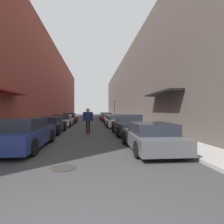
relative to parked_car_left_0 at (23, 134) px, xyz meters
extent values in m
plane|color=#38383A|center=(2.70, 16.44, -0.66)|extent=(124.19, 124.19, 0.00)
cube|color=#A3A099|center=(-2.01, 22.09, -0.60)|extent=(1.80, 56.45, 0.12)
cube|color=#A3A099|center=(7.42, 22.09, -0.60)|extent=(1.80, 56.45, 0.12)
cube|color=brown|center=(-4.91, 22.09, 5.45)|extent=(4.00, 56.45, 12.22)
cube|color=maroon|center=(-2.51, 3.74, 2.24)|extent=(1.00, 4.80, 0.12)
cube|color=#564C47|center=(10.32, 22.09, 4.69)|extent=(4.00, 56.45, 10.70)
cube|color=black|center=(7.92, 3.74, 2.24)|extent=(1.00, 4.80, 0.12)
cube|color=navy|center=(0.00, 0.06, -0.14)|extent=(1.89, 4.60, 0.67)
cube|color=#232833|center=(0.00, -0.17, 0.45)|extent=(1.65, 2.40, 0.51)
cylinder|color=black|center=(-0.91, 1.48, -0.33)|extent=(0.18, 0.66, 0.66)
cylinder|color=black|center=(0.91, 1.48, -0.33)|extent=(0.18, 0.66, 0.66)
cylinder|color=black|center=(0.91, -1.37, -0.33)|extent=(0.18, 0.66, 0.66)
cube|color=black|center=(-0.14, 5.34, -0.19)|extent=(1.87, 4.59, 0.55)
cube|color=#232833|center=(-0.14, 5.11, 0.33)|extent=(1.63, 2.39, 0.49)
cylinder|color=black|center=(-1.04, 6.76, -0.31)|extent=(0.18, 0.69, 0.69)
cylinder|color=black|center=(0.76, 6.76, -0.31)|extent=(0.18, 0.69, 0.69)
cylinder|color=black|center=(-1.04, 3.92, -0.31)|extent=(0.18, 0.69, 0.69)
cylinder|color=black|center=(0.76, 3.92, -0.31)|extent=(0.18, 0.69, 0.69)
cube|color=silver|center=(-0.10, 10.99, -0.18)|extent=(1.90, 4.21, 0.60)
cube|color=#232833|center=(-0.10, 10.78, 0.36)|extent=(1.65, 2.20, 0.47)
cylinder|color=black|center=(-1.01, 12.29, -0.33)|extent=(0.18, 0.66, 0.66)
cylinder|color=black|center=(0.81, 12.29, -0.33)|extent=(0.18, 0.66, 0.66)
cylinder|color=black|center=(-1.01, 9.69, -0.33)|extent=(0.18, 0.66, 0.66)
cylinder|color=black|center=(0.81, 9.69, -0.33)|extent=(0.18, 0.66, 0.66)
cube|color=maroon|center=(-0.07, 16.53, -0.16)|extent=(1.80, 4.02, 0.63)
cube|color=#232833|center=(-0.07, 16.33, 0.42)|extent=(1.57, 2.10, 0.53)
cylinder|color=black|center=(-0.93, 17.77, -0.33)|extent=(0.18, 0.66, 0.66)
cylinder|color=black|center=(0.79, 17.77, -0.33)|extent=(0.18, 0.66, 0.66)
cylinder|color=black|center=(-0.93, 15.30, -0.33)|extent=(0.18, 0.66, 0.66)
cylinder|color=black|center=(0.79, 15.30, -0.33)|extent=(0.18, 0.66, 0.66)
cube|color=#515459|center=(5.53, -0.81, -0.21)|extent=(1.89, 4.15, 0.56)
cube|color=#232833|center=(5.53, -1.01, 0.29)|extent=(1.63, 2.17, 0.44)
cylinder|color=black|center=(4.65, 0.47, -0.35)|extent=(0.18, 0.62, 0.62)
cylinder|color=black|center=(6.41, 0.47, -0.35)|extent=(0.18, 0.62, 0.62)
cylinder|color=black|center=(4.65, -2.08, -0.35)|extent=(0.18, 0.62, 0.62)
cylinder|color=black|center=(6.41, -2.08, -0.35)|extent=(0.18, 0.62, 0.62)
cube|color=#232326|center=(5.49, 3.97, -0.13)|extent=(1.77, 3.99, 0.69)
cube|color=#232833|center=(5.49, 3.77, 0.49)|extent=(1.54, 2.08, 0.54)
cylinder|color=black|center=(4.65, 5.20, -0.33)|extent=(0.18, 0.65, 0.65)
cylinder|color=black|center=(6.33, 5.20, -0.33)|extent=(0.18, 0.65, 0.65)
cylinder|color=black|center=(4.65, 2.74, -0.33)|extent=(0.18, 0.65, 0.65)
cylinder|color=black|center=(6.33, 2.74, -0.33)|extent=(0.18, 0.65, 0.65)
cube|color=silver|center=(5.37, 9.71, -0.19)|extent=(1.89, 4.50, 0.60)
cube|color=#232833|center=(5.37, 9.49, 0.31)|extent=(1.64, 2.35, 0.41)
cylinder|color=black|center=(4.47, 11.10, -0.35)|extent=(0.18, 0.61, 0.61)
cylinder|color=black|center=(6.27, 11.10, -0.35)|extent=(0.18, 0.61, 0.61)
cylinder|color=black|center=(4.47, 8.32, -0.35)|extent=(0.18, 0.61, 0.61)
cylinder|color=black|center=(6.27, 8.32, -0.35)|extent=(0.18, 0.61, 0.61)
cube|color=#B7B7BC|center=(5.46, 15.32, -0.18)|extent=(1.91, 4.66, 0.59)
cube|color=#232833|center=(5.46, 15.09, 0.32)|extent=(1.64, 2.44, 0.41)
cylinder|color=black|center=(4.58, 16.75, -0.32)|extent=(0.18, 0.66, 0.66)
cylinder|color=black|center=(6.35, 16.75, -0.32)|extent=(0.18, 0.66, 0.66)
cylinder|color=black|center=(4.58, 13.89, -0.32)|extent=(0.18, 0.66, 0.66)
cylinder|color=black|center=(6.35, 13.89, -0.32)|extent=(0.18, 0.66, 0.66)
cube|color=maroon|center=(5.36, 21.15, -0.17)|extent=(1.91, 4.58, 0.62)
cube|color=#232833|center=(5.36, 20.92, 0.40)|extent=(1.66, 2.39, 0.52)
cylinder|color=black|center=(4.45, 22.56, -0.34)|extent=(0.18, 0.63, 0.63)
cylinder|color=black|center=(6.27, 22.56, -0.34)|extent=(0.18, 0.63, 0.63)
cylinder|color=black|center=(4.45, 19.73, -0.34)|extent=(0.18, 0.63, 0.63)
cylinder|color=black|center=(6.27, 19.73, -0.34)|extent=(0.18, 0.63, 0.63)
cube|color=#B7B7BC|center=(5.44, 26.85, -0.15)|extent=(2.07, 4.67, 0.68)
cube|color=#232833|center=(5.44, 26.62, 0.43)|extent=(1.78, 2.45, 0.48)
cylinder|color=black|center=(4.49, 28.28, -0.35)|extent=(0.18, 0.61, 0.61)
cylinder|color=black|center=(6.40, 28.28, -0.35)|extent=(0.18, 0.61, 0.61)
cylinder|color=black|center=(4.49, 25.42, -0.35)|extent=(0.18, 0.61, 0.61)
cylinder|color=black|center=(6.40, 25.42, -0.35)|extent=(0.18, 0.61, 0.61)
cube|color=#B2231E|center=(2.74, 4.61, -0.59)|extent=(0.20, 0.78, 0.02)
cylinder|color=beige|center=(2.66, 4.86, -0.63)|extent=(0.03, 0.06, 0.06)
cylinder|color=beige|center=(2.81, 4.86, -0.63)|extent=(0.03, 0.06, 0.06)
cylinder|color=beige|center=(2.66, 4.37, -0.63)|extent=(0.03, 0.06, 0.06)
cylinder|color=beige|center=(2.81, 4.37, -0.63)|extent=(0.03, 0.06, 0.06)
cylinder|color=black|center=(2.65, 4.61, -0.16)|extent=(0.13, 0.13, 0.85)
cylinder|color=black|center=(2.83, 4.61, -0.16)|extent=(0.13, 0.13, 0.85)
cube|color=#191E4C|center=(2.74, 4.61, 0.60)|extent=(0.51, 0.23, 0.65)
sphere|color=beige|center=(2.74, 4.61, 1.06)|extent=(0.27, 0.27, 0.27)
cylinder|color=#191E4C|center=(2.43, 4.61, 0.60)|extent=(0.10, 0.10, 0.62)
cylinder|color=#191E4C|center=(3.04, 4.61, 0.60)|extent=(0.10, 0.10, 0.62)
cylinder|color=#332D28|center=(2.24, -2.88, -0.65)|extent=(0.70, 0.70, 0.02)
cylinder|color=#2D2D2D|center=(7.01, 23.21, 1.23)|extent=(0.10, 0.10, 3.52)
cube|color=#332D0F|center=(7.01, 23.21, 2.76)|extent=(0.16, 0.16, 0.45)
sphere|color=red|center=(7.01, 23.12, 2.87)|extent=(0.11, 0.11, 0.11)
camera|label=1|loc=(3.08, -8.07, 1.02)|focal=28.00mm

